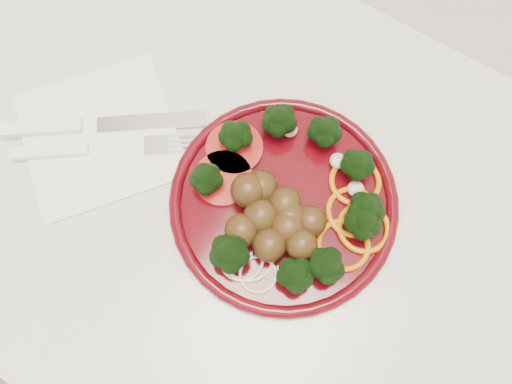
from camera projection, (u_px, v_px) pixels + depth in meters
The scene contains 5 objects.
counter at pixel (250, 264), 0.99m from camera, with size 2.40×0.60×0.90m.
plate at pixel (286, 203), 0.54m from camera, with size 0.25×0.25×0.05m.
napkin at pixel (100, 135), 0.59m from camera, with size 0.17×0.17×0.00m, color white.
knife at pixel (76, 126), 0.58m from camera, with size 0.20×0.16×0.01m.
fork at pixel (72, 150), 0.57m from camera, with size 0.18×0.14×0.01m.
Camera 1 is at (0.11, 1.55, 1.44)m, focal length 35.00 mm.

